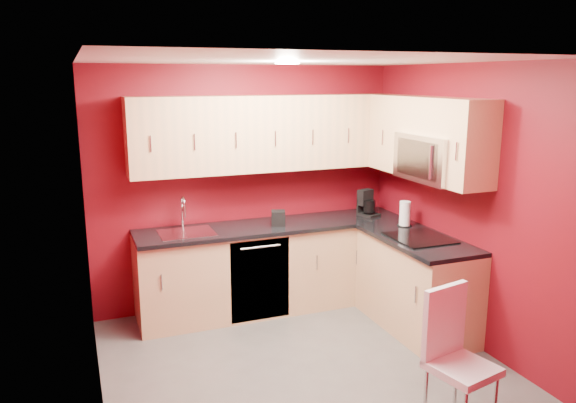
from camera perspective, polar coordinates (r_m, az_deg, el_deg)
floor at (r=4.96m, az=1.25°, el=-16.07°), size 3.20×3.20×0.00m
ceiling at (r=4.36m, az=1.40°, el=14.17°), size 3.20×3.20×0.00m
wall_back at (r=5.88m, az=-4.30°, el=1.45°), size 3.20×0.00×3.20m
wall_front at (r=3.23m, az=11.69°, el=-8.10°), size 3.20×0.00×3.20m
wall_left at (r=4.18m, az=-19.44°, el=-3.82°), size 0.00×3.00×3.00m
wall_right at (r=5.31m, az=17.48°, el=-0.30°), size 0.00×3.00×3.00m
base_cabinets_back at (r=5.88m, az=-1.43°, el=-6.75°), size 2.80×0.60×0.87m
base_cabinets_right at (r=5.56m, az=12.86°, el=-8.24°), size 0.60×1.30×0.87m
countertop_back at (r=5.73m, az=-1.40°, el=-2.50°), size 2.80×0.63×0.04m
countertop_right at (r=5.40m, az=13.05°, el=-3.79°), size 0.63×1.27×0.04m
upper_cabinets_back at (r=5.69m, az=-1.93°, el=6.97°), size 2.80×0.35×0.75m
upper_cabinets_right at (r=5.46m, az=13.57°, el=7.05°), size 0.35×1.55×0.75m
microwave at (r=5.27m, az=14.66°, el=4.32°), size 0.42×0.76×0.42m
cooktop at (r=5.36m, az=13.23°, el=-3.63°), size 0.50×0.55×0.01m
sink at (r=5.51m, az=-10.32°, el=-2.75°), size 0.52×0.42×0.35m
dishwasher_front at (r=5.54m, az=-2.85°, el=-7.98°), size 0.60×0.02×0.82m
downlight at (r=4.64m, az=-0.07°, el=13.88°), size 0.20×0.20×0.01m
coffee_maker at (r=6.10m, az=8.23°, el=-0.17°), size 0.23×0.27×0.28m
napkin_holder at (r=5.67m, az=-1.00°, el=-1.68°), size 0.17×0.17×0.15m
paper_towel at (r=5.74m, az=11.79°, el=-1.23°), size 0.18×0.18×0.25m
dining_chair at (r=4.15m, az=17.33°, el=-15.20°), size 0.47×0.49×0.97m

